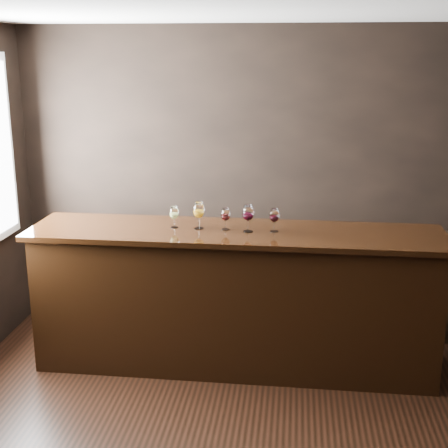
# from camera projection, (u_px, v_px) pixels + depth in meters

# --- Properties ---
(room_shell) EXTENTS (5.02, 4.52, 2.81)m
(room_shell) POSITION_uv_depth(u_px,v_px,m) (237.00, 180.00, 3.72)
(room_shell) COLOR black
(room_shell) RESTS_ON ground
(bar_counter) EXTENTS (3.23, 0.72, 1.13)m
(bar_counter) POSITION_uv_depth(u_px,v_px,m) (235.00, 301.00, 5.15)
(bar_counter) COLOR black
(bar_counter) RESTS_ON ground
(bar_top) EXTENTS (3.34, 0.80, 0.04)m
(bar_top) POSITION_uv_depth(u_px,v_px,m) (235.00, 233.00, 4.99)
(bar_top) COLOR black
(bar_top) RESTS_ON bar_counter
(back_bar_shelf) EXTENTS (2.64, 0.40, 0.95)m
(back_bar_shelf) POSITION_uv_depth(u_px,v_px,m) (350.00, 283.00, 5.81)
(back_bar_shelf) COLOR black
(back_bar_shelf) RESTS_ON ground
(glass_white) EXTENTS (0.08, 0.08, 0.18)m
(glass_white) POSITION_uv_depth(u_px,v_px,m) (174.00, 213.00, 5.03)
(glass_white) COLOR white
(glass_white) RESTS_ON bar_top
(glass_amber) EXTENTS (0.09, 0.09, 0.22)m
(glass_amber) POSITION_uv_depth(u_px,v_px,m) (199.00, 211.00, 5.00)
(glass_amber) COLOR white
(glass_amber) RESTS_ON bar_top
(glass_red_a) EXTENTS (0.08, 0.08, 0.18)m
(glass_red_a) POSITION_uv_depth(u_px,v_px,m) (226.00, 215.00, 4.98)
(glass_red_a) COLOR white
(glass_red_a) RESTS_ON bar_top
(glass_red_b) EXTENTS (0.09, 0.09, 0.22)m
(glass_red_b) POSITION_uv_depth(u_px,v_px,m) (248.00, 214.00, 4.91)
(glass_red_b) COLOR white
(glass_red_b) RESTS_ON bar_top
(glass_red_c) EXTENTS (0.08, 0.08, 0.19)m
(glass_red_c) POSITION_uv_depth(u_px,v_px,m) (274.00, 216.00, 4.92)
(glass_red_c) COLOR white
(glass_red_c) RESTS_ON bar_top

